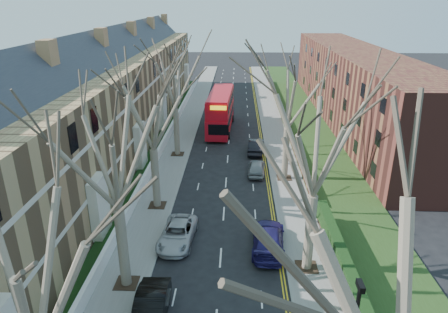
# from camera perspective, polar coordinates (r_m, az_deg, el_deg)

# --- Properties ---
(pavement_left) EXTENTS (3.00, 102.00, 0.12)m
(pavement_left) POSITION_cam_1_polar(r_m,az_deg,el_deg) (55.80, -5.33, 4.42)
(pavement_left) COLOR slate
(pavement_left) RESTS_ON ground
(pavement_right) EXTENTS (3.00, 102.00, 0.12)m
(pavement_right) POSITION_cam_1_polar(r_m,az_deg,el_deg) (55.58, 7.07, 4.27)
(pavement_right) COLOR slate
(pavement_right) RESTS_ON ground
(terrace_left) EXTENTS (9.70, 78.00, 13.60)m
(terrace_left) POSITION_cam_1_polar(r_m,az_deg,el_deg) (48.45, -15.82, 7.73)
(terrace_left) COLOR #99734D
(terrace_left) RESTS_ON ground
(flats_right) EXTENTS (13.97, 54.00, 10.00)m
(flats_right) POSITION_cam_1_polar(r_m,az_deg,el_deg) (60.28, 18.05, 9.59)
(flats_right) COLOR brown
(flats_right) RESTS_ON ground
(front_wall_left) EXTENTS (0.30, 78.00, 1.00)m
(front_wall_left) POSITION_cam_1_polar(r_m,az_deg,el_deg) (48.38, -8.45, 2.22)
(front_wall_left) COLOR white
(front_wall_left) RESTS_ON ground
(grass_verge_right) EXTENTS (6.00, 102.00, 0.06)m
(grass_verge_right) POSITION_cam_1_polar(r_m,az_deg,el_deg) (56.13, 11.67, 4.26)
(grass_verge_right) COLOR #223A15
(grass_verge_right) RESTS_ON ground
(tree_left_near) EXTENTS (9.80, 9.80, 13.73)m
(tree_left_near) POSITION_cam_1_polar(r_m,az_deg,el_deg) (14.17, -27.67, -13.85)
(tree_left_near) COLOR #766754
(tree_left_near) RESTS_ON ground
(tree_left_mid) EXTENTS (10.50, 10.50, 14.71)m
(tree_left_mid) POSITION_cam_1_polar(r_m,az_deg,el_deg) (22.10, -15.87, 2.32)
(tree_left_mid) COLOR #766754
(tree_left_mid) RESTS_ON ground
(tree_left_far) EXTENTS (10.15, 10.15, 14.22)m
(tree_left_far) POSITION_cam_1_polar(r_m,az_deg,el_deg) (31.45, -10.51, 7.87)
(tree_left_far) COLOR #766754
(tree_left_far) RESTS_ON ground
(tree_left_dist) EXTENTS (10.50, 10.50, 14.71)m
(tree_left_dist) POSITION_cam_1_polar(r_m,az_deg,el_deg) (42.95, -7.20, 12.15)
(tree_left_dist) COLOR #766754
(tree_left_dist) RESTS_ON ground
(tree_right_near) EXTENTS (10.85, 10.85, 15.20)m
(tree_right_near) POSITION_cam_1_polar(r_m,az_deg,el_deg) (11.33, 27.16, -17.56)
(tree_right_near) COLOR #766754
(tree_right_near) RESTS_ON ground
(tree_right_mid) EXTENTS (10.50, 10.50, 14.71)m
(tree_right_mid) POSITION_cam_1_polar(r_m,az_deg,el_deg) (23.40, 13.43, 3.64)
(tree_right_mid) COLOR #766754
(tree_right_mid) RESTS_ON ground
(tree_right_far) EXTENTS (10.15, 10.15, 14.22)m
(tree_right_far) POSITION_cam_1_polar(r_m,az_deg,el_deg) (36.87, 9.38, 9.96)
(tree_right_far) COLOR #766754
(tree_right_far) RESTS_ON ground
(double_decker_bus) EXTENTS (3.46, 12.20, 5.02)m
(double_decker_bus) POSITION_cam_1_polar(r_m,az_deg,el_deg) (53.39, -0.49, 6.42)
(double_decker_bus) COLOR #AE0C18
(double_decker_bus) RESTS_ON ground
(car_left_mid) EXTENTS (1.85, 4.91, 1.60)m
(car_left_mid) POSITION_cam_1_polar(r_m,az_deg,el_deg) (23.55, -10.48, -20.82)
(car_left_mid) COLOR black
(car_left_mid) RESTS_ON ground
(car_left_far) EXTENTS (2.69, 5.20, 1.40)m
(car_left_far) POSITION_cam_1_polar(r_m,az_deg,el_deg) (29.61, -6.65, -10.89)
(car_left_far) COLOR #AAABB0
(car_left_far) RESTS_ON ground
(car_right_near) EXTENTS (2.61, 5.67, 1.61)m
(car_right_near) POSITION_cam_1_polar(r_m,az_deg,el_deg) (28.87, 6.35, -11.56)
(car_right_near) COLOR #1F1856
(car_right_near) RESTS_ON ground
(car_right_mid) EXTENTS (1.95, 4.23, 1.41)m
(car_right_mid) POSITION_cam_1_polar(r_m,az_deg,el_deg) (40.29, 4.67, -1.56)
(car_right_mid) COLOR gray
(car_right_mid) RESTS_ON ground
(car_right_far) EXTENTS (2.03, 4.84, 1.56)m
(car_right_far) POSITION_cam_1_polar(r_m,az_deg,el_deg) (45.84, 4.58, 1.49)
(car_right_far) COLOR black
(car_right_far) RESTS_ON ground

